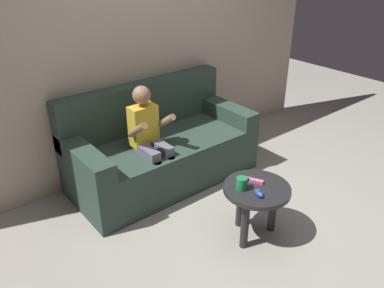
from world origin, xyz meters
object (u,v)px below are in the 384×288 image
Objects in this scene: couch at (160,149)px; coffee_table at (255,197)px; game_remote_pink_near_edge at (254,181)px; nunchuk_blue at (259,193)px; coffee_mug at (242,183)px; person_seated_on_couch at (150,137)px.

couch is 1.15m from coffee_table.
game_remote_pink_near_edge reaches higher than coffee_table.
coffee_table is 3.55× the size of game_remote_pink_near_edge.
coffee_mug reaches higher than nunchuk_blue.
couch is at bearing 95.40° from game_remote_pink_near_edge.
game_remote_pink_near_edge is 1.19× the size of coffee_mug.
coffee_mug is (-0.04, -1.10, 0.18)m from couch.
nunchuk_blue is (-0.07, -0.09, 0.11)m from coffee_table.
game_remote_pink_near_edge is at bearing 54.11° from nunchuk_blue.
coffee_table is at bearing -23.90° from coffee_mug.
nunchuk_blue is (0.22, -1.05, -0.11)m from person_seated_on_couch.
nunchuk_blue is (-0.10, -0.14, 0.01)m from game_remote_pink_near_edge.
couch is at bearing 39.49° from person_seated_on_couch.
nunchuk_blue reaches higher than game_remote_pink_near_edge.
person_seated_on_couch is 0.97m from game_remote_pink_near_edge.
person_seated_on_couch is 1.03m from coffee_table.
couch is at bearing 89.98° from nunchuk_blue.
nunchuk_blue is at bearing -75.54° from coffee_mug.
person_seated_on_couch reaches higher than couch.
game_remote_pink_near_edge is (0.10, -1.09, 0.15)m from couch.
game_remote_pink_near_edge is (0.33, -0.91, -0.12)m from person_seated_on_couch.
person_seated_on_couch reaches higher than nunchuk_blue.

